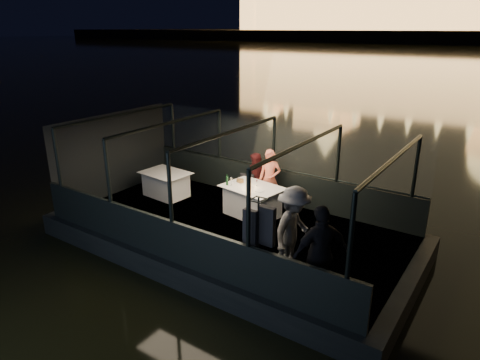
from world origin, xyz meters
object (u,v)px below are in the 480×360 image
Objects in this scene: dining_table_aft at (166,183)px; chair_port_left at (244,189)px; coat_stand at (258,241)px; person_woman_coral at (270,180)px; dining_table_central at (252,201)px; passenger_stripe at (293,231)px; person_man_maroon at (256,177)px; passenger_dark at (320,254)px; wine_bottle at (227,179)px; chair_port_right at (265,192)px.

chair_port_left reaches higher than dining_table_aft.
coat_stand reaches higher than dining_table_aft.
chair_port_left is at bearing 17.83° from dining_table_aft.
coat_stand reaches higher than person_woman_coral.
dining_table_central is 2.75m from passenger_stripe.
coat_stand is at bearing 159.99° from passenger_stripe.
coat_stand is at bearing -48.61° from person_man_maroon.
passenger_dark is (2.77, -3.01, 0.10)m from person_woman_coral.
person_woman_coral is at bearing 19.02° from dining_table_aft.
passenger_dark reaches higher than wine_bottle.
dining_table_central is 3.15m from coat_stand.
wine_bottle is at bearing 0.11° from dining_table_aft.
wine_bottle is (2.12, 0.00, 0.53)m from dining_table_aft.
dining_table_central is 0.72m from chair_port_left.
person_man_maroon reaches higher than chair_port_right.
person_man_maroon reaches higher than dining_table_central.
chair_port_right is 0.67× the size of person_man_maroon.
wine_bottle is (-3.44, 2.06, 0.06)m from passenger_dark.
passenger_dark reaches higher than dining_table_aft.
dining_table_central is 0.87m from person_man_maroon.
person_woman_coral is 3.18m from passenger_stripe.
dining_table_aft is 0.95× the size of person_man_maroon.
person_woman_coral reaches higher than dining_table_central.
chair_port_right is 3.64m from coat_stand.
chair_port_right is (0.57, 0.15, 0.00)m from chair_port_left.
chair_port_left is 0.47× the size of coat_stand.
person_man_maroon is at bearing 37.04° from chair_port_left.
dining_table_central is at bearing 21.70° from wine_bottle.
chair_port_left is 0.46m from person_man_maroon.
dining_table_aft is 5.02m from passenger_stripe.
dining_table_aft is at bearing -171.57° from chair_port_right.
person_woman_coral is 1.12× the size of person_man_maroon.
chair_port_right is at bearing 88.76° from dining_table_central.
passenger_stripe reaches higher than wine_bottle.
dining_table_central is 1.78× the size of chair_port_left.
dining_table_aft is at bearing 72.58° from passenger_stripe.
coat_stand is at bearing -84.34° from person_woman_coral.
passenger_dark is 4.01m from wine_bottle.
dining_table_central is at bearing 5.11° from dining_table_aft.
dining_table_central is 0.83× the size of coat_stand.
passenger_stripe is at bearing -53.35° from chair_port_left.
person_man_maroon is 3.45m from passenger_stripe.
passenger_dark is (1.09, 0.27, -0.05)m from coat_stand.
person_man_maroon is (-2.09, 3.28, -0.15)m from coat_stand.
dining_table_aft is at bearing -149.08° from person_man_maroon.
dining_table_central is 0.81m from person_woman_coral.
person_man_maroon is 0.80× the size of passenger_stripe.
dining_table_central is 0.84m from wine_bottle.
coat_stand is (1.75, -2.56, 0.51)m from dining_table_central.
chair_port_left is 0.47× the size of passenger_stripe.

